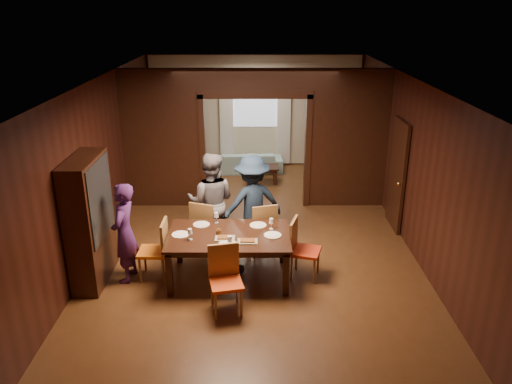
{
  "coord_description": "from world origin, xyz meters",
  "views": [
    {
      "loc": [
        0.0,
        -8.45,
        4.13
      ],
      "look_at": [
        0.01,
        -0.4,
        1.05
      ],
      "focal_mm": 35.0,
      "sensor_mm": 36.0,
      "label": 1
    }
  ],
  "objects_px": {
    "chair_near": "(226,281)",
    "chair_far_l": "(207,226)",
    "dining_table": "(229,256)",
    "chair_far_r": "(261,228)",
    "sofa": "(248,162)",
    "hutch": "(90,221)",
    "chair_right": "(306,249)",
    "person_purple": "(125,233)",
    "person_grey": "(211,202)",
    "coffee_table": "(262,174)",
    "chair_left": "(153,250)",
    "person_navy": "(252,203)"
  },
  "relations": [
    {
      "from": "chair_near",
      "to": "person_grey",
      "type": "bearing_deg",
      "value": 87.92
    },
    {
      "from": "person_purple",
      "to": "chair_left",
      "type": "xyz_separation_m",
      "value": [
        0.4,
        0.05,
        -0.32
      ]
    },
    {
      "from": "person_grey",
      "to": "chair_right",
      "type": "bearing_deg",
      "value": 151.39
    },
    {
      "from": "chair_right",
      "to": "sofa",
      "type": "bearing_deg",
      "value": 27.19
    },
    {
      "from": "person_grey",
      "to": "chair_left",
      "type": "xyz_separation_m",
      "value": [
        -0.85,
        -1.03,
        -0.39
      ]
    },
    {
      "from": "dining_table",
      "to": "chair_far_r",
      "type": "distance_m",
      "value": 0.99
    },
    {
      "from": "dining_table",
      "to": "coffee_table",
      "type": "relative_size",
      "value": 2.36
    },
    {
      "from": "chair_far_r",
      "to": "chair_right",
      "type": "bearing_deg",
      "value": 113.95
    },
    {
      "from": "person_purple",
      "to": "dining_table",
      "type": "height_order",
      "value": "person_purple"
    },
    {
      "from": "chair_near",
      "to": "sofa",
      "type": "bearing_deg",
      "value": 75.76
    },
    {
      "from": "person_purple",
      "to": "chair_right",
      "type": "relative_size",
      "value": 1.65
    },
    {
      "from": "dining_table",
      "to": "chair_right",
      "type": "height_order",
      "value": "chair_right"
    },
    {
      "from": "sofa",
      "to": "dining_table",
      "type": "distance_m",
      "value": 5.34
    },
    {
      "from": "chair_right",
      "to": "person_grey",
      "type": "bearing_deg",
      "value": 73.27
    },
    {
      "from": "chair_far_r",
      "to": "hutch",
      "type": "height_order",
      "value": "hutch"
    },
    {
      "from": "coffee_table",
      "to": "chair_near",
      "type": "height_order",
      "value": "chair_near"
    },
    {
      "from": "chair_left",
      "to": "chair_far_l",
      "type": "xyz_separation_m",
      "value": [
        0.77,
        0.9,
        0.0
      ]
    },
    {
      "from": "sofa",
      "to": "chair_near",
      "type": "xyz_separation_m",
      "value": [
        -0.21,
        -6.26,
        0.22
      ]
    },
    {
      "from": "sofa",
      "to": "hutch",
      "type": "relative_size",
      "value": 0.89
    },
    {
      "from": "person_purple",
      "to": "chair_far_r",
      "type": "xyz_separation_m",
      "value": [
        2.12,
        0.86,
        -0.32
      ]
    },
    {
      "from": "dining_table",
      "to": "chair_left",
      "type": "relative_size",
      "value": 1.95
    },
    {
      "from": "chair_left",
      "to": "chair_right",
      "type": "height_order",
      "value": "same"
    },
    {
      "from": "person_purple",
      "to": "sofa",
      "type": "relative_size",
      "value": 0.9
    },
    {
      "from": "chair_left",
      "to": "hutch",
      "type": "xyz_separation_m",
      "value": [
        -0.92,
        -0.04,
        0.52
      ]
    },
    {
      "from": "chair_near",
      "to": "dining_table",
      "type": "bearing_deg",
      "value": 77.73
    },
    {
      "from": "person_grey",
      "to": "person_navy",
      "type": "xyz_separation_m",
      "value": [
        0.71,
        0.03,
        -0.03
      ]
    },
    {
      "from": "chair_near",
      "to": "chair_far_l",
      "type": "bearing_deg",
      "value": 90.87
    },
    {
      "from": "chair_right",
      "to": "chair_near",
      "type": "distance_m",
      "value": 1.53
    },
    {
      "from": "hutch",
      "to": "chair_right",
      "type": "bearing_deg",
      "value": 0.82
    },
    {
      "from": "chair_far_l",
      "to": "chair_far_r",
      "type": "distance_m",
      "value": 0.95
    },
    {
      "from": "chair_right",
      "to": "hutch",
      "type": "bearing_deg",
      "value": 107.4
    },
    {
      "from": "person_purple",
      "to": "dining_table",
      "type": "distance_m",
      "value": 1.66
    },
    {
      "from": "chair_far_r",
      "to": "chair_left",
      "type": "bearing_deg",
      "value": 8.64
    },
    {
      "from": "sofa",
      "to": "chair_far_r",
      "type": "bearing_deg",
      "value": 90.86
    },
    {
      "from": "coffee_table",
      "to": "person_purple",
      "type": "bearing_deg",
      "value": -115.58
    },
    {
      "from": "chair_far_l",
      "to": "chair_far_r",
      "type": "bearing_deg",
      "value": -165.7
    },
    {
      "from": "coffee_table",
      "to": "chair_near",
      "type": "xyz_separation_m",
      "value": [
        -0.57,
        -5.45,
        0.28
      ]
    },
    {
      "from": "sofa",
      "to": "person_navy",
      "type": "bearing_deg",
      "value": 88.96
    },
    {
      "from": "person_grey",
      "to": "chair_far_r",
      "type": "distance_m",
      "value": 0.98
    },
    {
      "from": "hutch",
      "to": "person_grey",
      "type": "bearing_deg",
      "value": 31.26
    },
    {
      "from": "chair_far_r",
      "to": "hutch",
      "type": "xyz_separation_m",
      "value": [
        -2.64,
        -0.85,
        0.52
      ]
    },
    {
      "from": "person_navy",
      "to": "hutch",
      "type": "distance_m",
      "value": 2.72
    },
    {
      "from": "person_navy",
      "to": "chair_near",
      "type": "distance_m",
      "value": 2.07
    },
    {
      "from": "coffee_table",
      "to": "chair_right",
      "type": "relative_size",
      "value": 0.82
    },
    {
      "from": "dining_table",
      "to": "chair_far_l",
      "type": "relative_size",
      "value": 1.95
    },
    {
      "from": "person_purple",
      "to": "hutch",
      "type": "distance_m",
      "value": 0.55
    },
    {
      "from": "sofa",
      "to": "hutch",
      "type": "xyz_separation_m",
      "value": [
        -2.33,
        -5.35,
        0.74
      ]
    },
    {
      "from": "person_grey",
      "to": "chair_far_r",
      "type": "height_order",
      "value": "person_grey"
    },
    {
      "from": "sofa",
      "to": "chair_far_r",
      "type": "distance_m",
      "value": 4.51
    },
    {
      "from": "chair_left",
      "to": "chair_near",
      "type": "relative_size",
      "value": 1.0
    }
  ]
}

